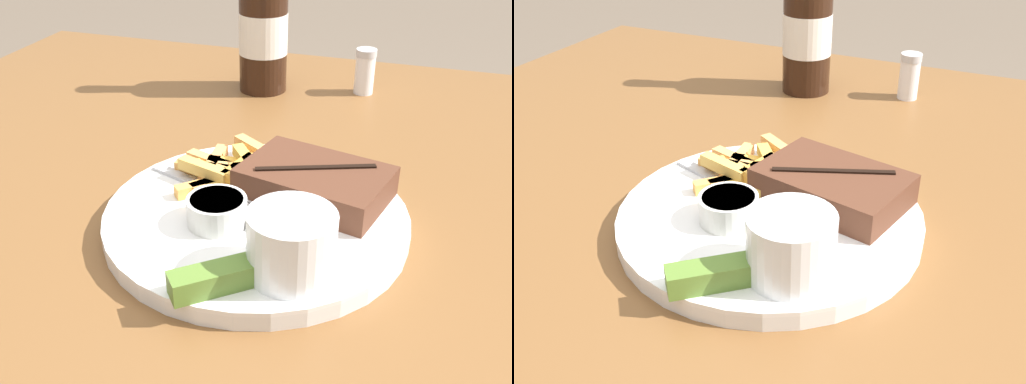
# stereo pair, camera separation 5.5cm
# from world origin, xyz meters

# --- Properties ---
(dining_table) EXTENTS (1.14, 1.07, 0.73)m
(dining_table) POSITION_xyz_m (0.00, 0.00, 0.64)
(dining_table) COLOR brown
(dining_table) RESTS_ON ground_plane
(dinner_plate) EXTENTS (0.29, 0.29, 0.02)m
(dinner_plate) POSITION_xyz_m (0.00, 0.00, 0.73)
(dinner_plate) COLOR white
(dinner_plate) RESTS_ON dining_table
(steak_portion) EXTENTS (0.15, 0.12, 0.03)m
(steak_portion) POSITION_xyz_m (0.05, 0.04, 0.76)
(steak_portion) COLOR #512D1E
(steak_portion) RESTS_ON dinner_plate
(fries_pile) EXTENTS (0.12, 0.12, 0.02)m
(fries_pile) POSITION_xyz_m (-0.05, 0.05, 0.75)
(fries_pile) COLOR gold
(fries_pile) RESTS_ON dinner_plate
(coleslaw_cup) EXTENTS (0.07, 0.07, 0.06)m
(coleslaw_cup) POSITION_xyz_m (0.06, -0.08, 0.77)
(coleslaw_cup) COLOR white
(coleslaw_cup) RESTS_ON dinner_plate
(dipping_sauce_cup) EXTENTS (0.05, 0.05, 0.03)m
(dipping_sauce_cup) POSITION_xyz_m (-0.03, -0.03, 0.76)
(dipping_sauce_cup) COLOR silver
(dipping_sauce_cup) RESTS_ON dinner_plate
(pickle_spear) EXTENTS (0.07, 0.06, 0.02)m
(pickle_spear) POSITION_xyz_m (0.01, -0.12, 0.75)
(pickle_spear) COLOR #567A2D
(pickle_spear) RESTS_ON dinner_plate
(fork_utensil) EXTENTS (0.13, 0.06, 0.00)m
(fork_utensil) POSITION_xyz_m (-0.07, 0.03, 0.74)
(fork_utensil) COLOR #B7B7BC
(fork_utensil) RESTS_ON dinner_plate
(knife_utensil) EXTENTS (0.05, 0.17, 0.01)m
(knife_utensil) POSITION_xyz_m (0.02, 0.03, 0.75)
(knife_utensil) COLOR #B7B7BC
(knife_utensil) RESTS_ON dinner_plate
(beer_bottle) EXTENTS (0.07, 0.07, 0.25)m
(beer_bottle) POSITION_xyz_m (-0.10, 0.35, 0.81)
(beer_bottle) COLOR black
(beer_bottle) RESTS_ON dining_table
(salt_shaker) EXTENTS (0.03, 0.03, 0.07)m
(salt_shaker) POSITION_xyz_m (0.04, 0.38, 0.76)
(salt_shaker) COLOR white
(salt_shaker) RESTS_ON dining_table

